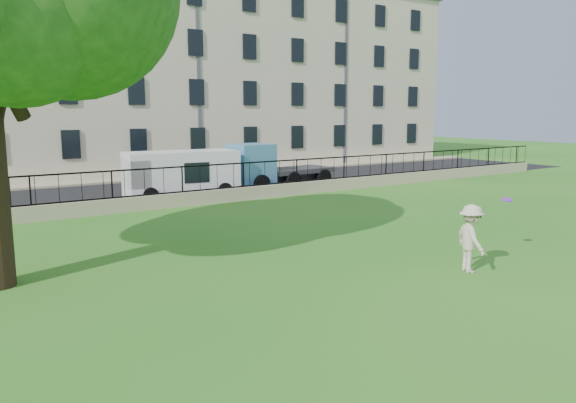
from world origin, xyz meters
TOP-DOWN VIEW (x-y plane):
  - ground at (0.00, 0.00)m, footprint 120.00×120.00m
  - retaining_wall at (0.00, 12.00)m, footprint 50.00×0.40m
  - iron_railing at (0.00, 12.00)m, footprint 50.00×0.05m
  - street at (0.00, 16.70)m, footprint 60.00×9.00m
  - sidewalk at (0.00, 21.90)m, footprint 60.00×1.40m
  - building_row at (0.00, 27.57)m, footprint 56.40×10.40m
  - man at (1.89, -1.35)m, footprint 1.04×1.29m
  - frisbee at (4.00, -0.89)m, footprint 0.30×0.31m
  - white_van at (1.04, 14.40)m, footprint 5.37×2.57m
  - blue_truck at (6.72, 14.65)m, footprint 5.77×2.34m

SIDE VIEW (x-z plane):
  - ground at x=0.00m, z-range 0.00..0.00m
  - street at x=0.00m, z-range 0.00..0.01m
  - sidewalk at x=0.00m, z-range 0.00..0.12m
  - retaining_wall at x=0.00m, z-range 0.00..0.60m
  - man at x=1.89m, z-range 0.00..1.73m
  - white_van at x=1.04m, z-range 0.00..2.18m
  - iron_railing at x=0.00m, z-range 0.59..1.72m
  - blue_truck at x=6.72m, z-range 0.00..2.38m
  - frisbee at x=4.00m, z-range 1.55..1.67m
  - building_row at x=0.00m, z-range 0.02..13.82m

